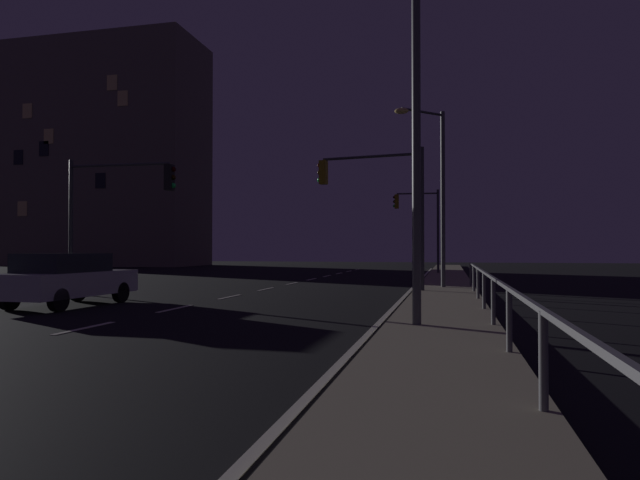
% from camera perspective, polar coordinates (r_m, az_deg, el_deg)
% --- Properties ---
extents(ground_plane, '(112.00, 112.00, 0.00)m').
position_cam_1_polar(ground_plane, '(20.46, -8.71, -5.68)').
color(ground_plane, black).
rests_on(ground_plane, ground).
extents(sidewalk_right, '(2.35, 77.00, 0.14)m').
position_cam_1_polar(sidewalk_right, '(19.00, 12.69, -5.82)').
color(sidewalk_right, gray).
rests_on(sidewalk_right, ground).
extents(lane_markings_center, '(0.14, 50.00, 0.01)m').
position_cam_1_polar(lane_markings_center, '(23.74, -5.56, -5.03)').
color(lane_markings_center, silver).
rests_on(lane_markings_center, ground).
extents(lane_edge_line, '(0.14, 53.00, 0.01)m').
position_cam_1_polar(lane_edge_line, '(24.04, 9.38, -4.97)').
color(lane_edge_line, silver).
rests_on(lane_edge_line, ground).
extents(car, '(1.92, 4.44, 1.57)m').
position_cam_1_polar(car, '(18.15, -24.46, -3.61)').
color(car, silver).
rests_on(car, ground).
extents(traffic_light_far_center, '(4.28, 0.80, 5.43)m').
position_cam_1_polar(traffic_light_far_center, '(21.86, 5.63, 5.07)').
color(traffic_light_far_center, '#38383D').
rests_on(traffic_light_far_center, sidewalk_right).
extents(traffic_light_near_left, '(4.38, 0.39, 5.12)m').
position_cam_1_polar(traffic_light_near_left, '(22.30, -20.10, 4.10)').
color(traffic_light_near_left, '#2D3033').
rests_on(traffic_light_near_left, ground).
extents(traffic_light_mid_left, '(3.05, 0.51, 5.56)m').
position_cam_1_polar(traffic_light_mid_left, '(37.94, 10.12, 2.54)').
color(traffic_light_mid_left, '#38383D').
rests_on(traffic_light_mid_left, sidewalk_right).
extents(street_lamp_median, '(1.93, 1.78, 7.26)m').
position_cam_1_polar(street_lamp_median, '(23.37, 11.72, 6.09)').
color(street_lamp_median, '#4C4C51').
rests_on(street_lamp_median, sidewalk_right).
extents(street_lamp_across_street, '(0.56, 2.12, 8.11)m').
position_cam_1_polar(street_lamp_across_street, '(12.38, 10.05, 14.44)').
color(street_lamp_across_street, '#4C4C51').
rests_on(street_lamp_across_street, sidewalk_right).
extents(barrier_fence, '(0.09, 25.08, 0.98)m').
position_cam_1_polar(barrier_fence, '(11.99, 17.33, -4.75)').
color(barrier_fence, '#59595E').
rests_on(barrier_fence, sidewalk_right).
extents(building_distant, '(21.09, 8.60, 23.41)m').
position_cam_1_polar(building_distant, '(64.21, -21.26, 8.06)').
color(building_distant, '#6B6056').
rests_on(building_distant, ground).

